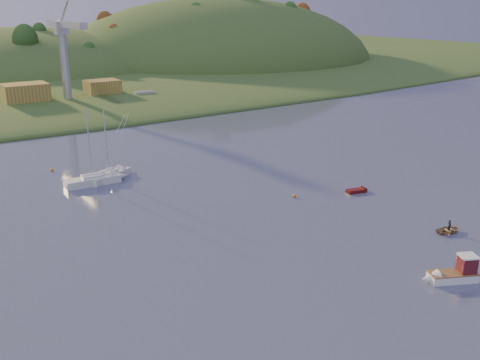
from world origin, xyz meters
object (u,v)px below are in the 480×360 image
sailboat_far (92,180)px  red_tender (360,190)px  canoe (449,230)px  sailboat_near (109,175)px  fishing_boat (450,274)px

sailboat_far → red_tender: (32.07, -25.64, -0.50)m
canoe → sailboat_near: bearing=42.4°
sailboat_far → canoe: 51.94m
red_tender → canoe: bearing=-84.5°
fishing_boat → sailboat_near: bearing=-46.3°
fishing_boat → red_tender: bearing=-91.5°
sailboat_far → red_tender: bearing=-36.7°
sailboat_near → sailboat_far: 3.19m
red_tender → fishing_boat: bearing=-104.9°
canoe → red_tender: size_ratio=0.88×
canoe → red_tender: bearing=3.6°
fishing_boat → sailboat_far: 53.63m
red_tender → sailboat_far: bearing=153.7°
canoe → sailboat_far: bearing=45.8°
sailboat_near → red_tender: sailboat_near is taller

